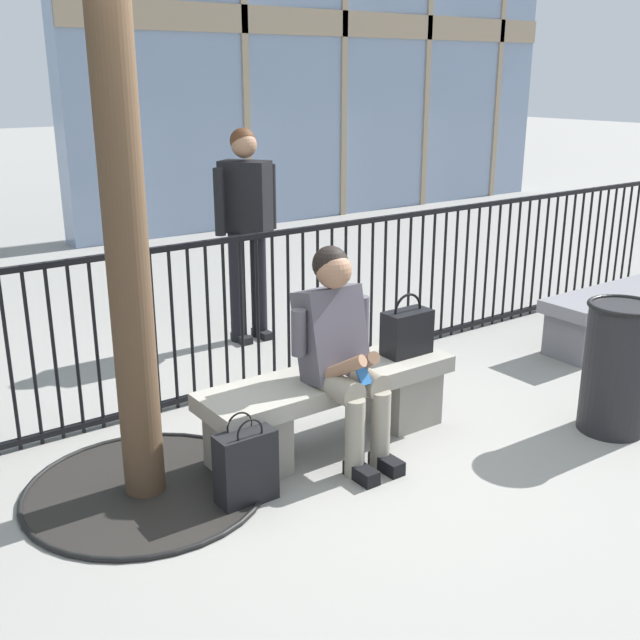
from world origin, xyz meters
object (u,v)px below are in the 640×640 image
(shopping_bag, at_px, (246,467))
(trash_can, at_px, (617,367))
(seated_person_with_phone, at_px, (341,348))
(bystander_at_railing, at_px, (246,219))
(stone_bench_far, at_px, (621,311))
(stone_bench, at_px, (330,402))
(handbag_on_bench, at_px, (407,331))

(shopping_bag, distance_m, trash_can, 2.34)
(seated_person_with_phone, distance_m, shopping_bag, 0.85)
(bystander_at_railing, xyz_separation_m, trash_can, (0.93, -2.79, -0.58))
(seated_person_with_phone, relative_size, trash_can, 1.49)
(stone_bench_far, xyz_separation_m, trash_can, (-1.47, -0.93, 0.15))
(stone_bench, distance_m, shopping_bag, 0.78)
(shopping_bag, height_order, bystander_at_railing, bystander_at_railing)
(stone_bench, relative_size, seated_person_with_phone, 1.32)
(trash_can, bearing_deg, handbag_on_bench, 138.15)
(handbag_on_bench, bearing_deg, seated_person_with_phone, -168.87)
(stone_bench, bearing_deg, shopping_bag, -159.87)
(handbag_on_bench, xyz_separation_m, stone_bench_far, (2.42, 0.08, -0.32))
(stone_bench, distance_m, seated_person_with_phone, 0.40)
(seated_person_with_phone, distance_m, stone_bench_far, 3.05)
(stone_bench, bearing_deg, seated_person_with_phone, -100.17)
(stone_bench, height_order, seated_person_with_phone, seated_person_with_phone)
(shopping_bag, height_order, trash_can, trash_can)
(handbag_on_bench, distance_m, bystander_at_railing, 1.98)
(seated_person_with_phone, height_order, trash_can, seated_person_with_phone)
(bystander_at_railing, distance_m, stone_bench_far, 3.12)
(stone_bench, bearing_deg, bystander_at_railing, 72.86)
(stone_bench, xyz_separation_m, seated_person_with_phone, (-0.02, -0.13, 0.38))
(handbag_on_bench, relative_size, bystander_at_railing, 0.23)
(shopping_bag, relative_size, trash_can, 0.59)
(stone_bench, height_order, trash_can, trash_can)
(trash_can, bearing_deg, seated_person_with_phone, 154.79)
(seated_person_with_phone, distance_m, trash_can, 1.73)
(seated_person_with_phone, xyz_separation_m, handbag_on_bench, (0.60, 0.12, -0.05))
(handbag_on_bench, distance_m, shopping_bag, 1.39)
(shopping_bag, relative_size, stone_bench_far, 0.30)
(handbag_on_bench, bearing_deg, shopping_bag, -168.87)
(trash_can, bearing_deg, shopping_bag, 165.33)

